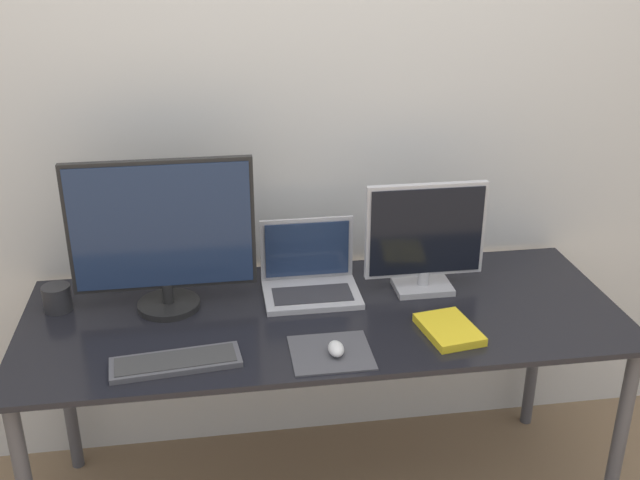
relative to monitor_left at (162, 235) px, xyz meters
name	(u,v)px	position (x,y,z in m)	size (l,w,h in m)	color
wall_back	(305,119)	(0.48, 0.32, 0.26)	(7.00, 0.05, 2.50)	silver
desk	(324,335)	(0.48, -0.11, -0.33)	(1.85, 0.72, 0.74)	black
monitor_left	(162,235)	(0.00, 0.00, 0.00)	(0.56, 0.19, 0.48)	black
monitor_right	(425,238)	(0.82, 0.00, -0.06)	(0.39, 0.13, 0.37)	#B2B2B7
laptop	(310,275)	(0.45, 0.04, -0.19)	(0.31, 0.23, 0.23)	#ADADB2
keyboard	(176,362)	(0.03, -0.34, -0.24)	(0.37, 0.15, 0.02)	#4C4C51
mousepad	(331,353)	(0.46, -0.34, -0.25)	(0.23, 0.21, 0.00)	#47474C
mouse	(336,349)	(0.47, -0.36, -0.23)	(0.04, 0.07, 0.04)	silver
book	(449,329)	(0.82, -0.29, -0.24)	(0.17, 0.22, 0.03)	yellow
mug	(57,298)	(-0.34, 0.03, -0.21)	(0.09, 0.09, 0.08)	#262628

